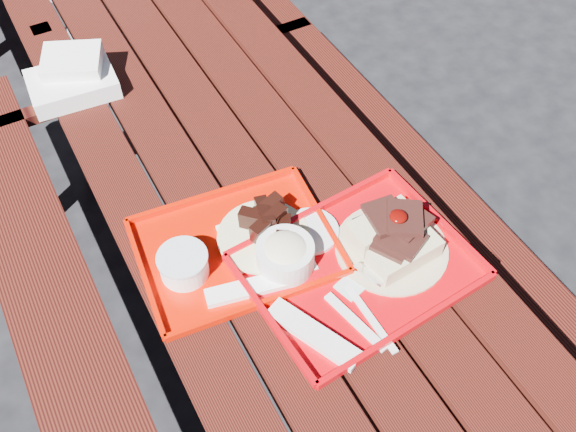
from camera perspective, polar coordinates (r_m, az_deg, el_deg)
name	(u,v)px	position (r m, az deg, el deg)	size (l,w,h in m)	color
ground	(267,334)	(2.25, -1.87, -10.46)	(60.00, 60.00, 0.00)	black
picnic_table_near	(262,237)	(1.78, -2.33, -1.91)	(1.41, 2.40, 0.75)	#43150C
near_tray	(352,255)	(1.47, 5.70, -3.47)	(0.53, 0.43, 0.16)	#C1040B
far_tray	(234,249)	(1.50, -4.86, -2.90)	(0.48, 0.40, 0.08)	red
white_cloth	(72,78)	(1.99, -18.61, 11.57)	(0.25, 0.22, 0.10)	white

